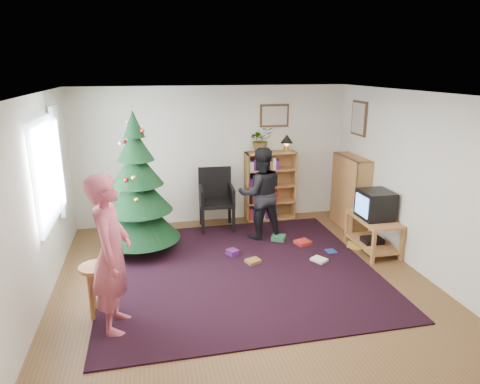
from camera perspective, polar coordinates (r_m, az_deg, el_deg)
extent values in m
plane|color=brown|center=(5.99, 0.40, -11.66)|extent=(5.00, 5.00, 0.00)
plane|color=white|center=(5.30, 0.46, 12.97)|extent=(5.00, 5.00, 0.00)
cube|color=silver|center=(7.90, -3.60, 4.90)|extent=(5.00, 0.02, 2.50)
cube|color=silver|center=(3.30, 10.31, -12.19)|extent=(5.00, 0.02, 2.50)
cube|color=silver|center=(5.55, -25.65, -1.66)|extent=(0.02, 5.00, 2.50)
cube|color=silver|center=(6.52, 22.39, 1.23)|extent=(0.02, 5.00, 2.50)
cube|color=black|center=(6.24, -0.22, -10.32)|extent=(3.80, 3.60, 0.02)
cube|color=silver|center=(6.04, -24.45, 2.33)|extent=(0.04, 1.20, 1.40)
cube|color=silver|center=(6.71, -22.96, 3.76)|extent=(0.06, 0.35, 1.60)
cube|color=#4C3319|center=(8.02, 4.60, 10.12)|extent=(0.55, 0.03, 0.42)
cube|color=beige|center=(8.02, 4.60, 10.12)|extent=(0.47, 0.01, 0.34)
cube|color=#4C3319|center=(7.86, 15.59, 9.45)|extent=(0.03, 0.50, 0.60)
cube|color=beige|center=(7.86, 15.59, 9.45)|extent=(0.01, 0.42, 0.52)
cylinder|color=#3F2816|center=(6.96, -12.96, -6.87)|extent=(0.12, 0.12, 0.24)
cone|color=black|center=(6.79, -13.21, -3.28)|extent=(1.22, 1.22, 0.69)
cone|color=black|center=(6.67, -13.44, 0.08)|extent=(1.02, 1.02, 0.61)
cone|color=black|center=(6.58, -13.65, 3.25)|extent=(0.79, 0.79, 0.54)
cone|color=black|center=(6.51, -13.85, 6.17)|extent=(0.55, 0.55, 0.47)
cone|color=black|center=(6.47, -14.04, 8.83)|extent=(0.32, 0.32, 0.39)
cube|color=#A07339|center=(8.11, 4.06, 0.84)|extent=(0.95, 0.30, 1.30)
cube|color=#A07339|center=(7.97, 4.15, 5.25)|extent=(0.95, 0.30, 0.03)
cube|color=#A07339|center=(7.93, 14.47, -0.02)|extent=(0.30, 0.95, 1.30)
cube|color=#A07339|center=(7.78, 14.80, 4.47)|extent=(0.30, 0.95, 0.03)
cube|color=#A07339|center=(7.00, 17.45, -3.46)|extent=(0.53, 0.95, 0.04)
cube|color=#A07339|center=(6.63, 17.36, -7.12)|extent=(0.05, 0.05, 0.51)
cube|color=#A07339|center=(6.87, 20.77, -6.64)|extent=(0.05, 0.05, 0.51)
cube|color=#A07339|center=(7.35, 14.00, -4.52)|extent=(0.05, 0.05, 0.51)
cube|color=#A07339|center=(7.57, 17.18, -4.18)|extent=(0.05, 0.05, 0.51)
cube|color=#A07339|center=(7.15, 17.17, -6.56)|extent=(0.49, 0.91, 0.03)
cube|color=black|center=(7.13, 17.21, -6.15)|extent=(0.30, 0.25, 0.08)
cube|color=black|center=(6.93, 17.62, -1.60)|extent=(0.46, 0.50, 0.44)
cube|color=#5994F3|center=(6.82, 15.92, -1.75)|extent=(0.01, 0.39, 0.31)
cube|color=black|center=(7.61, -3.14, -1.49)|extent=(0.63, 0.63, 0.05)
cube|color=black|center=(7.78, -3.49, 1.22)|extent=(0.59, 0.08, 0.59)
cube|color=black|center=(7.41, -4.81, -4.02)|extent=(0.05, 0.05, 0.48)
cube|color=black|center=(7.49, -0.76, -3.73)|extent=(0.05, 0.05, 0.48)
cube|color=black|center=(7.90, -5.33, -2.71)|extent=(0.05, 0.05, 0.48)
cube|color=black|center=(7.98, -1.53, -2.45)|extent=(0.05, 0.05, 0.48)
cylinder|color=#A07339|center=(5.22, -18.68, -9.51)|extent=(0.38, 0.38, 0.04)
cylinder|color=#A07339|center=(5.35, -16.88, -12.50)|extent=(0.05, 0.05, 0.59)
cylinder|color=#A07339|center=(5.47, -18.98, -11.99)|extent=(0.05, 0.05, 0.59)
cylinder|color=#A07339|center=(5.27, -19.25, -13.20)|extent=(0.05, 0.05, 0.59)
imported|color=#B34759|center=(4.81, -16.78, -7.96)|extent=(0.49, 0.69, 1.77)
imported|color=black|center=(7.13, 2.75, -0.22)|extent=(0.77, 0.61, 1.56)
imported|color=gray|center=(7.87, 2.78, 6.98)|extent=(0.48, 0.44, 0.47)
cylinder|color=#A57F33|center=(8.05, 6.22, 5.76)|extent=(0.10, 0.10, 0.10)
sphere|color=#FFD88C|center=(8.03, 6.24, 6.52)|extent=(0.10, 0.10, 0.10)
cone|color=black|center=(8.01, 6.26, 7.08)|extent=(0.24, 0.24, 0.16)
cube|color=#A51E19|center=(7.13, 8.38, -6.71)|extent=(0.20, 0.20, 0.08)
cube|color=navy|center=(6.93, 12.03, -7.61)|extent=(0.20, 0.20, 0.08)
cube|color=#1E592D|center=(7.25, 5.13, -6.21)|extent=(0.20, 0.20, 0.08)
cube|color=gold|center=(7.22, 15.00, -6.82)|extent=(0.20, 0.20, 0.08)
cube|color=brown|center=(6.42, 1.77, -9.22)|extent=(0.20, 0.20, 0.08)
cube|color=beige|center=(6.58, 10.50, -8.88)|extent=(0.20, 0.20, 0.08)
cube|color=#4C1959|center=(6.68, -1.03, -8.18)|extent=(0.20, 0.20, 0.08)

